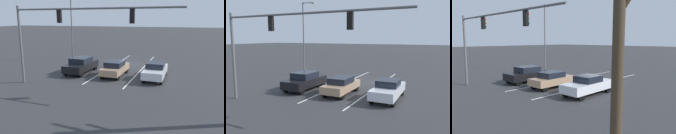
# 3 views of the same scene
# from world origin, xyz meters

# --- Properties ---
(ground_plane) EXTENTS (240.00, 240.00, 0.00)m
(ground_plane) POSITION_xyz_m (0.00, 0.00, 0.00)
(ground_plane) COLOR #333335
(lane_stripe_left_divider) EXTENTS (0.12, 15.54, 0.01)m
(lane_stripe_left_divider) POSITION_xyz_m (-1.75, 1.77, 0.01)
(lane_stripe_left_divider) COLOR silver
(lane_stripe_left_divider) RESTS_ON ground_plane
(lane_stripe_center_divider) EXTENTS (0.12, 15.54, 0.01)m
(lane_stripe_center_divider) POSITION_xyz_m (1.75, 1.77, 0.01)
(lane_stripe_center_divider) COLOR silver
(lane_stripe_center_divider) RESTS_ON ground_plane
(car_tan_midlane_front) EXTENTS (1.74, 4.10, 1.42)m
(car_tan_midlane_front) POSITION_xyz_m (0.14, 5.80, 0.75)
(car_tan_midlane_front) COLOR tan
(car_tan_midlane_front) RESTS_ON ground_plane
(car_white_leftlane_front) EXTENTS (1.74, 4.55, 1.49)m
(car_white_leftlane_front) POSITION_xyz_m (-3.65, 5.58, 0.76)
(car_white_leftlane_front) COLOR silver
(car_white_leftlane_front) RESTS_ON ground_plane
(car_black_rightlane_front) EXTENTS (1.89, 4.45, 1.57)m
(car_black_rightlane_front) POSITION_xyz_m (3.73, 5.79, 0.81)
(car_black_rightlane_front) COLOR black
(car_black_rightlane_front) RESTS_ON ground_plane
(traffic_signal_gantry) EXTENTS (12.91, 0.37, 6.36)m
(traffic_signal_gantry) POSITION_xyz_m (2.67, 10.52, 4.84)
(traffic_signal_gantry) COLOR slate
(traffic_signal_gantry) RESTS_ON ground_plane
(street_lamp_right_shoulder) EXTENTS (1.77, 0.24, 8.75)m
(street_lamp_right_shoulder) POSITION_xyz_m (8.01, -0.39, 4.98)
(street_lamp_right_shoulder) COLOR slate
(street_lamp_right_shoulder) RESTS_ON ground_plane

